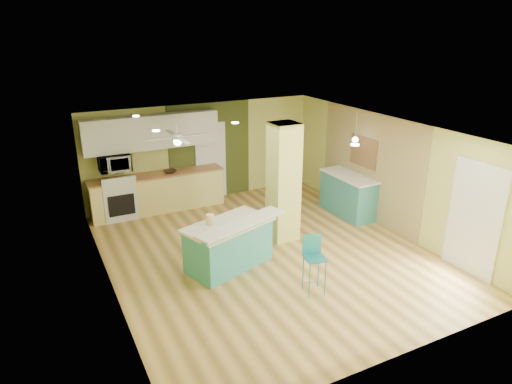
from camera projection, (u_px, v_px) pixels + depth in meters
floor at (267, 253)px, 9.17m from camera, size 6.00×7.00×0.01m
ceiling at (268, 131)px, 8.31m from camera, size 6.00×7.00×0.01m
wall_back at (203, 152)px, 11.67m from camera, size 6.00×0.01×2.50m
wall_front at (397, 281)px, 5.81m from camera, size 6.00×0.01×2.50m
wall_left at (106, 224)px, 7.46m from camera, size 0.01×7.00×2.50m
wall_right at (388, 173)px, 10.02m from camera, size 0.01×7.00×2.50m
wood_panel at (369, 166)px, 10.51m from camera, size 0.02×3.40×2.50m
olive_accent at (210, 151)px, 11.74m from camera, size 2.20×0.02×2.50m
interior_door at (211, 161)px, 11.81m from camera, size 0.82×0.05×2.00m
french_door at (474, 219)px, 8.15m from camera, size 0.04×1.08×2.10m
column at (283, 182)px, 9.43m from camera, size 0.55×0.55×2.50m
kitchen_run at (158, 192)px, 11.13m from camera, size 3.25×0.63×0.94m
stove at (119, 199)px, 10.73m from camera, size 0.76×0.66×1.08m
upper_cabinets at (152, 132)px, 10.72m from camera, size 3.20×0.34×0.80m
microwave at (115, 163)px, 10.43m from camera, size 0.70×0.48×0.39m
ceiling_fan at (177, 137)px, 9.66m from camera, size 1.41×1.41×0.61m
pendant_lamp at (355, 140)px, 10.28m from camera, size 0.14×0.14×0.69m
wall_decor at (364, 152)px, 10.57m from camera, size 0.03×0.90×0.70m
peninsula at (229, 244)px, 8.52m from camera, size 2.01×1.52×1.01m
bar_stool at (314, 255)px, 7.67m from camera, size 0.39×0.39×1.02m
side_counter at (348, 195)px, 10.91m from camera, size 0.65×1.54×0.99m
fruit_bowl at (170, 171)px, 11.04m from camera, size 0.34×0.34×0.07m
canister at (210, 219)px, 8.33m from camera, size 0.15×0.15×0.19m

